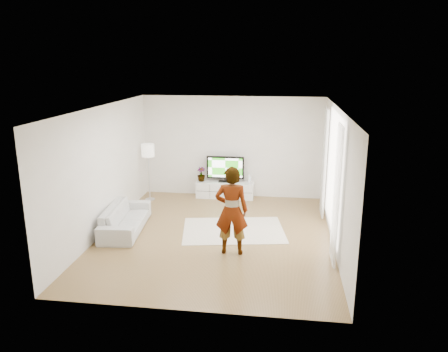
# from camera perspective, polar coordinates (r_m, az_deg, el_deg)

# --- Properties ---
(floor) EXTENTS (6.00, 6.00, 0.00)m
(floor) POSITION_cam_1_polar(r_m,az_deg,el_deg) (9.70, -1.08, -7.79)
(floor) COLOR olive
(floor) RESTS_ON ground
(ceiling) EXTENTS (6.00, 6.00, 0.00)m
(ceiling) POSITION_cam_1_polar(r_m,az_deg,el_deg) (8.99, -1.17, 8.89)
(ceiling) COLOR white
(ceiling) RESTS_ON wall_back
(wall_left) EXTENTS (0.02, 6.00, 2.80)m
(wall_left) POSITION_cam_1_polar(r_m,az_deg,el_deg) (9.94, -15.52, 0.73)
(wall_left) COLOR white
(wall_left) RESTS_ON floor
(wall_right) EXTENTS (0.02, 6.00, 2.80)m
(wall_right) POSITION_cam_1_polar(r_m,az_deg,el_deg) (9.21, 14.44, -0.31)
(wall_right) COLOR white
(wall_right) RESTS_ON floor
(wall_back) EXTENTS (5.00, 0.02, 2.80)m
(wall_back) POSITION_cam_1_polar(r_m,az_deg,el_deg) (12.14, 1.07, 3.81)
(wall_back) COLOR white
(wall_back) RESTS_ON floor
(wall_front) EXTENTS (5.00, 0.02, 2.80)m
(wall_front) POSITION_cam_1_polar(r_m,az_deg,el_deg) (6.44, -5.27, -6.51)
(wall_front) COLOR white
(wall_front) RESTS_ON floor
(window) EXTENTS (0.01, 2.60, 2.50)m
(window) POSITION_cam_1_polar(r_m,az_deg,el_deg) (9.48, 14.15, 0.46)
(window) COLOR white
(window) RESTS_ON wall_right
(curtain_near) EXTENTS (0.04, 0.70, 2.60)m
(curtain_near) POSITION_cam_1_polar(r_m,az_deg,el_deg) (8.25, 14.47, -2.43)
(curtain_near) COLOR white
(curtain_near) RESTS_ON floor
(curtain_far) EXTENTS (0.04, 0.70, 2.60)m
(curtain_far) POSITION_cam_1_polar(r_m,az_deg,el_deg) (10.75, 12.98, 1.68)
(curtain_far) COLOR white
(curtain_far) RESTS_ON floor
(media_console) EXTENTS (1.60, 0.45, 0.45)m
(media_console) POSITION_cam_1_polar(r_m,az_deg,el_deg) (12.22, 0.15, -1.80)
(media_console) COLOR white
(media_console) RESTS_ON floor
(television) EXTENTS (1.04, 0.20, 0.72)m
(television) POSITION_cam_1_polar(r_m,az_deg,el_deg) (12.09, 0.17, 1.04)
(television) COLOR black
(television) RESTS_ON media_console
(game_console) EXTENTS (0.09, 0.18, 0.24)m
(game_console) POSITION_cam_1_polar(r_m,az_deg,el_deg) (12.06, 3.44, -0.37)
(game_console) COLOR white
(game_console) RESTS_ON media_console
(potted_plant) EXTENTS (0.23, 0.23, 0.40)m
(potted_plant) POSITION_cam_1_polar(r_m,az_deg,el_deg) (12.21, -3.00, 0.23)
(potted_plant) COLOR #3F7238
(potted_plant) RESTS_ON media_console
(rug) EXTENTS (2.50, 1.99, 0.01)m
(rug) POSITION_cam_1_polar(r_m,az_deg,el_deg) (9.98, 1.24, -7.09)
(rug) COLOR beige
(rug) RESTS_ON floor
(player) EXTENTS (0.67, 0.45, 1.78)m
(player) POSITION_cam_1_polar(r_m,az_deg,el_deg) (8.54, 0.99, -4.54)
(player) COLOR #334772
(player) RESTS_ON rug
(sofa) EXTENTS (0.96, 2.04, 0.58)m
(sofa) POSITION_cam_1_polar(r_m,az_deg,el_deg) (10.14, -12.76, -5.39)
(sofa) COLOR beige
(sofa) RESTS_ON floor
(floor_lamp) EXTENTS (0.35, 0.35, 1.56)m
(floor_lamp) POSITION_cam_1_polar(r_m,az_deg,el_deg) (11.94, -9.90, 3.00)
(floor_lamp) COLOR silver
(floor_lamp) RESTS_ON floor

